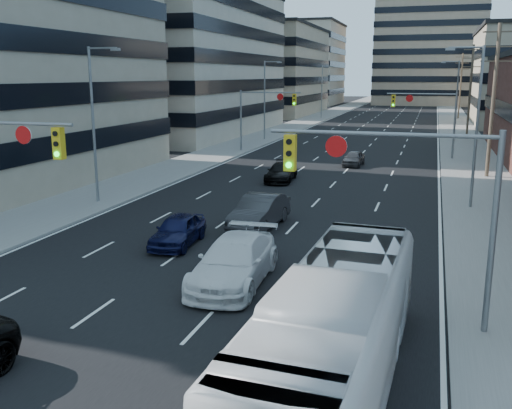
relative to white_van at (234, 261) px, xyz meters
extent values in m
cube|color=black|center=(-1.60, 120.09, -0.82)|extent=(18.00, 300.00, 0.02)
cube|color=slate|center=(-13.10, 120.09, -0.76)|extent=(5.00, 300.00, 0.15)
cube|color=slate|center=(9.90, 120.09, -0.76)|extent=(5.00, 300.00, 0.15)
cube|color=#ADA089|center=(-28.60, 50.09, 13.17)|extent=(26.00, 34.00, 28.00)
cube|color=gray|center=(-25.60, 90.09, 7.17)|extent=(20.00, 30.00, 16.00)
cube|color=#ADA089|center=(-29.60, 130.09, 9.17)|extent=(24.00, 24.00, 20.00)
cube|color=gold|center=(-5.70, -1.91, 4.32)|extent=(0.35, 0.28, 1.10)
cylinder|color=black|center=(-5.70, -2.07, 4.67)|extent=(0.18, 0.06, 0.18)
cylinder|color=black|center=(-5.70, -2.07, 4.32)|extent=(0.18, 0.06, 0.18)
cylinder|color=#0CE526|center=(-5.70, -2.07, 3.97)|extent=(0.18, 0.06, 0.18)
cylinder|color=white|center=(-7.10, -1.94, 4.57)|extent=(0.64, 0.06, 0.64)
cylinder|color=slate|center=(8.40, -1.91, 2.17)|extent=(0.18, 0.18, 6.00)
cylinder|color=slate|center=(5.15, -1.91, 4.97)|extent=(6.50, 0.12, 0.12)
cube|color=gold|center=(2.50, -1.91, 4.32)|extent=(0.35, 0.28, 1.10)
cylinder|color=black|center=(2.50, -2.07, 4.67)|extent=(0.18, 0.06, 0.18)
cylinder|color=black|center=(2.50, -2.07, 4.32)|extent=(0.18, 0.06, 0.18)
cylinder|color=#0CE526|center=(2.50, -2.07, 3.97)|extent=(0.18, 0.06, 0.18)
cylinder|color=white|center=(3.90, -1.94, 4.57)|extent=(0.64, 0.06, 0.64)
cylinder|color=slate|center=(-11.60, 35.09, 2.17)|extent=(0.18, 0.18, 6.00)
cylinder|color=slate|center=(-8.60, 35.09, 4.97)|extent=(6.00, 0.12, 0.12)
cube|color=gold|center=(-6.20, 35.09, 4.32)|extent=(0.35, 0.28, 1.10)
cylinder|color=black|center=(-6.20, 34.93, 4.67)|extent=(0.18, 0.06, 0.18)
cylinder|color=black|center=(-6.20, 34.93, 4.32)|extent=(0.18, 0.06, 0.18)
cylinder|color=#0CE526|center=(-6.20, 34.93, 3.97)|extent=(0.18, 0.06, 0.18)
cylinder|color=white|center=(-7.60, 35.06, 4.57)|extent=(0.64, 0.06, 0.64)
cylinder|color=slate|center=(8.40, 35.09, 2.17)|extent=(0.18, 0.18, 6.00)
cylinder|color=slate|center=(5.40, 35.09, 4.97)|extent=(6.00, 0.12, 0.12)
cube|color=gold|center=(3.00, 35.09, 4.32)|extent=(0.35, 0.28, 1.10)
cylinder|color=black|center=(3.00, 34.93, 4.67)|extent=(0.18, 0.06, 0.18)
cylinder|color=black|center=(3.00, 34.93, 4.32)|extent=(0.18, 0.06, 0.18)
cylinder|color=#0CE526|center=(3.00, 34.93, 3.97)|extent=(0.18, 0.06, 0.18)
cylinder|color=white|center=(4.40, 35.06, 4.57)|extent=(0.64, 0.06, 0.64)
cylinder|color=#4C3D2D|center=(10.60, 26.09, 4.67)|extent=(0.28, 0.28, 11.00)
cube|color=#4C3D2D|center=(10.60, 26.09, 9.57)|extent=(2.20, 0.10, 0.10)
cube|color=#4C3D2D|center=(10.60, 26.09, 8.57)|extent=(2.20, 0.10, 0.10)
cube|color=#4C3D2D|center=(10.60, 26.09, 7.57)|extent=(2.20, 0.10, 0.10)
cylinder|color=#4C3D2D|center=(10.60, 56.09, 4.67)|extent=(0.28, 0.28, 11.00)
cube|color=#4C3D2D|center=(10.60, 56.09, 9.57)|extent=(2.20, 0.10, 0.10)
cube|color=#4C3D2D|center=(10.60, 56.09, 8.57)|extent=(2.20, 0.10, 0.10)
cube|color=#4C3D2D|center=(10.60, 56.09, 7.57)|extent=(2.20, 0.10, 0.10)
cylinder|color=#4C3D2D|center=(10.60, 86.09, 4.67)|extent=(0.28, 0.28, 11.00)
cube|color=#4C3D2D|center=(10.60, 86.09, 9.57)|extent=(2.20, 0.10, 0.10)
cube|color=#4C3D2D|center=(10.60, 86.09, 8.57)|extent=(2.20, 0.10, 0.10)
cube|color=#4C3D2D|center=(10.60, 86.09, 7.57)|extent=(2.20, 0.10, 0.10)
cylinder|color=slate|center=(-12.10, 10.09, 3.67)|extent=(0.16, 0.16, 9.00)
cylinder|color=slate|center=(-11.20, 10.09, 8.07)|extent=(1.80, 0.10, 0.10)
cube|color=slate|center=(-10.40, 10.09, 7.99)|extent=(0.50, 0.22, 0.14)
cylinder|color=slate|center=(-12.10, 45.09, 3.67)|extent=(0.16, 0.16, 9.00)
cylinder|color=slate|center=(-11.20, 45.09, 8.07)|extent=(1.80, 0.10, 0.10)
cube|color=slate|center=(-10.40, 45.09, 7.99)|extent=(0.50, 0.22, 0.14)
cylinder|color=slate|center=(-12.10, 80.09, 3.67)|extent=(0.16, 0.16, 9.00)
cylinder|color=slate|center=(-11.20, 80.09, 8.07)|extent=(1.80, 0.10, 0.10)
cube|color=slate|center=(-10.40, 80.09, 7.99)|extent=(0.50, 0.22, 0.14)
cylinder|color=slate|center=(8.90, 15.09, 3.67)|extent=(0.16, 0.16, 9.00)
cylinder|color=slate|center=(8.00, 15.09, 8.07)|extent=(1.80, 0.10, 0.10)
cube|color=slate|center=(7.20, 15.09, 7.99)|extent=(0.50, 0.22, 0.14)
cylinder|color=slate|center=(8.90, 50.09, 3.67)|extent=(0.16, 0.16, 9.00)
cylinder|color=slate|center=(8.00, 50.09, 8.07)|extent=(1.80, 0.10, 0.10)
cube|color=slate|center=(7.20, 50.09, 7.99)|extent=(0.50, 0.22, 0.14)
imported|color=silver|center=(0.00, 0.00, 0.00)|extent=(2.58, 5.84, 1.67)
imported|color=silver|center=(4.71, -6.33, 0.71)|extent=(3.06, 11.19, 3.09)
imported|color=black|center=(-3.99, 3.78, -0.14)|extent=(1.94, 4.18, 1.39)
imported|color=#2B2B2D|center=(-1.40, 7.77, -0.02)|extent=(2.05, 5.02, 1.62)
imported|color=black|center=(-3.60, 20.38, -0.18)|extent=(2.11, 4.58, 1.30)
imported|color=#353537|center=(0.40, 29.08, -0.21)|extent=(1.64, 3.71, 1.24)
camera|label=1|loc=(6.58, -18.61, 6.62)|focal=40.00mm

